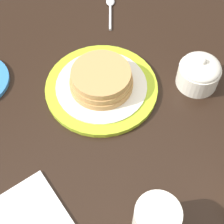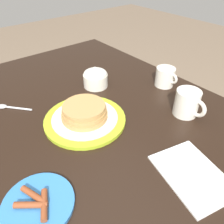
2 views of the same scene
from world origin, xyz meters
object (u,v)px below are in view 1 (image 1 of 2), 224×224
Objects in this scene: pancake_plate at (101,83)px; sugar_bowl at (199,72)px; coffee_mug at (155,222)px; spoon at (110,7)px.

sugar_bowl reaches higher than pancake_plate.
coffee_mug is at bearing 20.06° from sugar_bowl.
coffee_mug is at bearing 47.66° from spoon.
pancake_plate is at bearing -122.72° from coffee_mug.
sugar_bowl is (-0.16, 0.16, 0.02)m from pancake_plate.
coffee_mug is 0.62m from spoon.
coffee_mug reaches higher than spoon.
spoon is at bearing -132.34° from coffee_mug.
sugar_bowl is at bearing -159.94° from coffee_mug.
spoon is (-0.23, -0.17, -0.02)m from pancake_plate.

